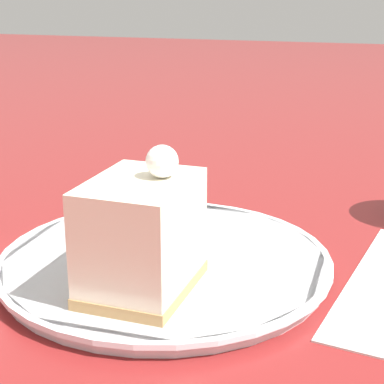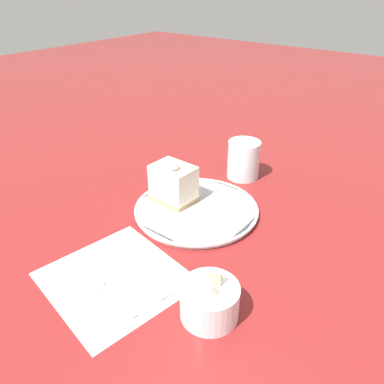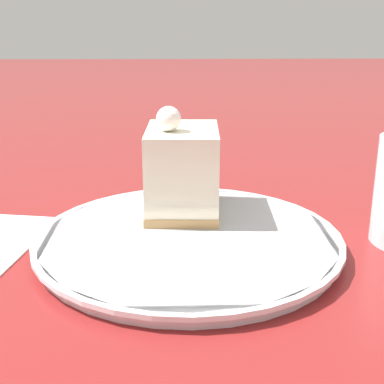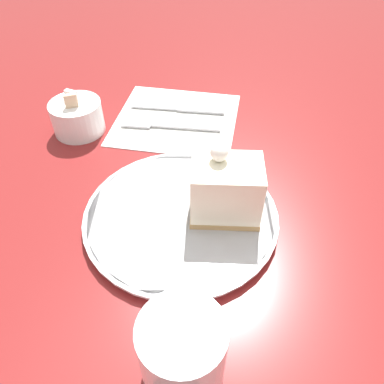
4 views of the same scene
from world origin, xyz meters
TOP-DOWN VIEW (x-y plane):
  - ground_plane at (0.00, 0.00)m, footprint 4.00×4.00m
  - plate at (0.03, -0.02)m, footprint 0.26×0.26m
  - cake_slice at (0.04, -0.07)m, footprint 0.07×0.09m

SIDE VIEW (x-z plane):
  - ground_plane at x=0.00m, z-range 0.00..0.00m
  - plate at x=0.03m, z-range 0.00..0.01m
  - cake_slice at x=0.04m, z-range 0.00..0.10m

